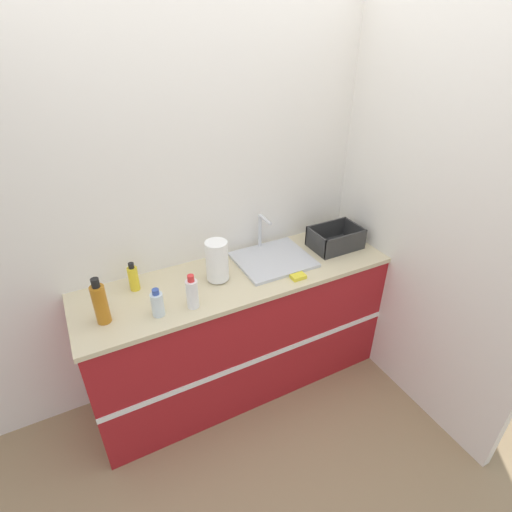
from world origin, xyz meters
The scene contains 12 objects.
ground_plane centered at (0.00, 0.00, 0.00)m, with size 12.00×12.00×0.00m, color #937A56.
wall_back centered at (0.00, 0.60, 1.30)m, with size 4.37×0.06×2.60m.
wall_right centered at (1.02, 0.28, 1.30)m, with size 0.06×2.57×2.60m.
counter_cabinet centered at (0.00, 0.28, 0.46)m, with size 2.00×0.59×0.93m.
sink centered at (0.27, 0.33, 0.95)m, with size 0.47×0.42×0.26m.
paper_towel_roll centered at (-0.13, 0.29, 1.06)m, with size 0.13×0.13×0.26m.
dish_rack centered at (0.75, 0.29, 0.98)m, with size 0.34×0.24×0.14m.
bottle_clear centered at (-0.55, 0.13, 1.00)m, with size 0.07×0.07×0.17m.
bottle_amber centered at (-0.82, 0.21, 1.05)m, with size 0.07×0.07×0.27m.
bottle_white_spray centered at (-0.36, 0.11, 1.02)m, with size 0.07×0.07×0.21m.
bottle_yellow centered at (-0.61, 0.42, 1.01)m, with size 0.06×0.06×0.18m.
sponge centered at (0.31, 0.08, 0.94)m, with size 0.09×0.06×0.02m.
Camera 1 is at (-0.86, -1.61, 2.31)m, focal length 28.00 mm.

